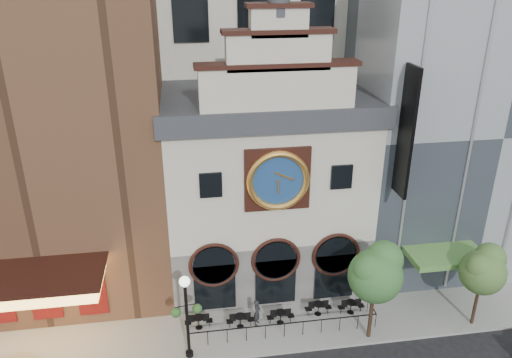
{
  "coord_description": "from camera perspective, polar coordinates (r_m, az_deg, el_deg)",
  "views": [
    {
      "loc": [
        -4.9,
        -20.23,
        19.35
      ],
      "look_at": [
        -0.85,
        6.0,
        7.73
      ],
      "focal_mm": 35.0,
      "sensor_mm": 36.0,
      "label": 1
    }
  ],
  "objects": [
    {
      "name": "pedestrian",
      "position": [
        29.43,
        0.13,
        -15.02
      ],
      "size": [
        0.61,
        0.7,
        1.62
      ],
      "primitive_type": "imported",
      "rotation": [
        0.0,
        0.0,
        1.11
      ],
      "color": "black",
      "rests_on": "sidewalk"
    },
    {
      "name": "bistro_2",
      "position": [
        29.76,
        2.82,
        -15.41
      ],
      "size": [
        1.58,
        0.68,
        0.9
      ],
      "color": "black",
      "rests_on": "sidewalk"
    },
    {
      "name": "lamppost",
      "position": [
        26.28,
        -7.96,
        -14.44
      ],
      "size": [
        1.58,
        0.67,
        4.99
      ],
      "rotation": [
        0.0,
        0.0,
        0.15
      ],
      "color": "black",
      "rests_on": "sidewalk"
    },
    {
      "name": "bistro_3",
      "position": [
        30.55,
        7.13,
        -14.4
      ],
      "size": [
        1.58,
        0.68,
        0.9
      ],
      "color": "black",
      "rests_on": "sidewalk"
    },
    {
      "name": "bistro_1",
      "position": [
        29.48,
        -1.82,
        -15.83
      ],
      "size": [
        1.58,
        0.68,
        0.9
      ],
      "color": "black",
      "rests_on": "sidewalk"
    },
    {
      "name": "tree_right",
      "position": [
        30.52,
        24.56,
        -9.31
      ],
      "size": [
        2.61,
        2.51,
        5.03
      ],
      "color": "#382619",
      "rests_on": "sidewalk"
    },
    {
      "name": "theater_building",
      "position": [
        31.98,
        -23.57,
        9.53
      ],
      "size": [
        14.0,
        15.6,
        25.0
      ],
      "color": "brown",
      "rests_on": "ground"
    },
    {
      "name": "tree_left",
      "position": [
        27.36,
        13.59,
        -10.26
      ],
      "size": [
        3.0,
        2.89,
        5.78
      ],
      "color": "#382619",
      "rests_on": "sidewalk"
    },
    {
      "name": "cafe_railing",
      "position": [
        29.87,
        2.73,
        -15.26
      ],
      "size": [
        10.6,
        2.6,
        0.9
      ],
      "primitive_type": null,
      "color": "black",
      "rests_on": "sidewalk"
    },
    {
      "name": "bistro_0",
      "position": [
        29.57,
        -6.57,
        -15.86
      ],
      "size": [
        1.58,
        0.68,
        0.9
      ],
      "color": "black",
      "rests_on": "sidewalk"
    },
    {
      "name": "bistro_4",
      "position": [
        30.96,
        10.81,
        -14.09
      ],
      "size": [
        1.58,
        0.68,
        0.9
      ],
      "color": "black",
      "rests_on": "sidewalk"
    },
    {
      "name": "retail_building",
      "position": [
        36.3,
        21.29,
        7.35
      ],
      "size": [
        14.0,
        14.4,
        20.0
      ],
      "color": "gray",
      "rests_on": "ground"
    },
    {
      "name": "clock_building",
      "position": [
        31.16,
        1.04,
        -0.32
      ],
      "size": [
        12.6,
        8.78,
        18.65
      ],
      "color": "#605E5B",
      "rests_on": "ground"
    },
    {
      "name": "ground",
      "position": [
        28.42,
        3.75,
        -19.33
      ],
      "size": [
        120.0,
        120.0,
        0.0
      ],
      "primitive_type": "plane",
      "color": "black",
      "rests_on": "ground"
    },
    {
      "name": "sidewalk",
      "position": [
        30.2,
        2.71,
        -16.04
      ],
      "size": [
        44.0,
        5.0,
        0.15
      ],
      "primitive_type": "cube",
      "color": "gray",
      "rests_on": "ground"
    }
  ]
}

